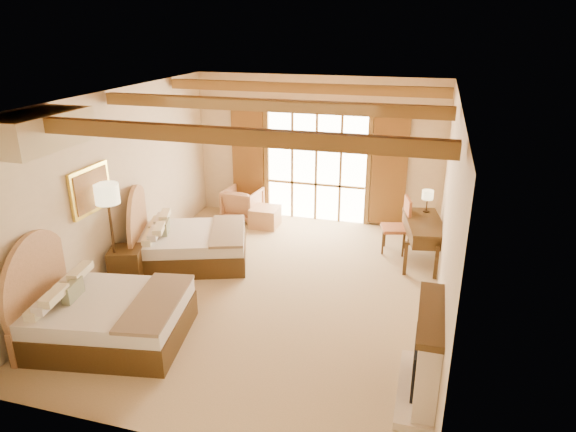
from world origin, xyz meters
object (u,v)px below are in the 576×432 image
(armchair, at_px, (243,204))
(desk, at_px, (423,239))
(bed_near, at_px, (99,312))
(bed_far, at_px, (185,241))
(nightstand, at_px, (127,266))

(armchair, distance_m, desk, 4.19)
(bed_near, relative_size, bed_far, 0.94)
(armchair, bearing_deg, bed_far, 89.51)
(bed_near, relative_size, nightstand, 3.67)
(bed_near, xyz_separation_m, bed_far, (0.01, 2.62, -0.02))
(bed_near, relative_size, desk, 1.48)
(bed_near, height_order, nightstand, bed_near)
(bed_far, distance_m, armchair, 2.41)
(bed_near, distance_m, nightstand, 1.66)
(bed_far, bearing_deg, desk, -3.76)
(bed_near, xyz_separation_m, armchair, (0.27, 5.01, -0.06))
(bed_near, bearing_deg, desk, 32.21)
(nightstand, height_order, armchair, armchair)
(bed_far, xyz_separation_m, nightstand, (-0.57, -1.06, -0.08))
(nightstand, bearing_deg, bed_near, -89.70)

